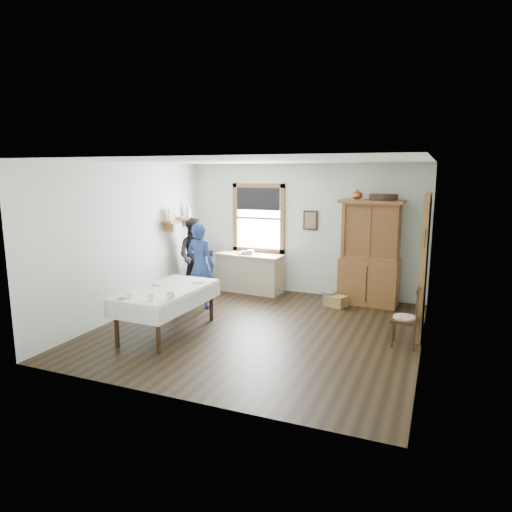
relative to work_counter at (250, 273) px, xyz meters
name	(u,v)px	position (x,y,z in m)	size (l,w,h in m)	color
room	(259,248)	(1.07, -2.14, 0.94)	(5.01, 5.01, 2.70)	black
window	(259,214)	(0.07, 0.32, 1.22)	(1.18, 0.07, 1.48)	white
doorway	(425,261)	(3.52, -1.29, 0.75)	(0.09, 1.14, 2.22)	#4B4335
wall_shelf	(181,219)	(-1.30, -0.60, 1.16)	(0.24, 1.00, 0.44)	brown
framed_picture	(310,220)	(1.22, 0.32, 1.14)	(0.30, 0.04, 0.40)	black
rug_beater	(426,230)	(3.52, -1.84, 1.31)	(0.27, 0.27, 0.01)	black
work_counter	(250,273)	(0.00, 0.00, 0.00)	(1.43, 0.54, 0.82)	tan
china_hutch	(370,253)	(2.49, 0.01, 0.60)	(1.18, 0.56, 2.02)	brown
dining_table	(168,311)	(-0.22, -2.83, -0.05)	(0.96, 1.81, 0.73)	silver
spindle_chair	(405,317)	(3.32, -1.99, 0.04)	(0.41, 0.41, 0.89)	black
pail	(329,298)	(1.80, -0.35, -0.27)	(0.25, 0.25, 0.27)	#999DA1
wicker_basket	(336,301)	(1.96, -0.40, -0.30)	(0.37, 0.26, 0.22)	#A28349
woman_blue	(201,268)	(-0.42, -1.38, 0.34)	(0.55, 0.36, 1.49)	navy
figure_dark	(196,259)	(-0.97, -0.59, 0.33)	(0.72, 0.56, 1.48)	black
table_cup_a	(170,296)	(0.16, -3.32, 0.36)	(0.12, 0.12, 0.09)	white
table_cup_b	(151,298)	(-0.04, -3.51, 0.36)	(0.10, 0.10, 0.09)	white
table_bowl	(125,296)	(-0.48, -3.53, 0.34)	(0.23, 0.23, 0.06)	white
counter_book	(238,253)	(-0.24, -0.10, 0.42)	(0.16, 0.22, 0.02)	#725F4C
counter_bowl	(246,252)	(-0.08, -0.04, 0.44)	(0.20, 0.20, 0.06)	white
shelf_bowl	(181,218)	(-1.30, -0.59, 1.19)	(0.22, 0.22, 0.05)	white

